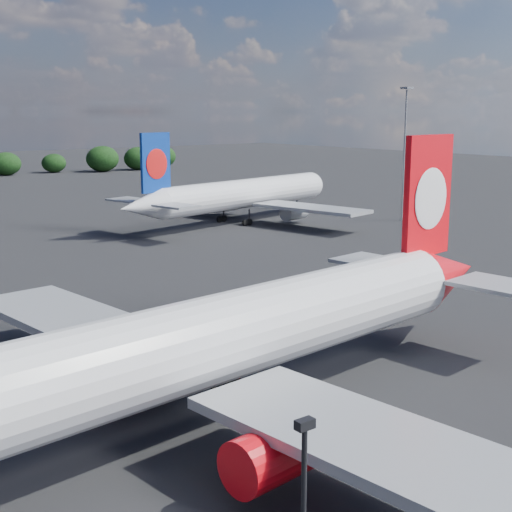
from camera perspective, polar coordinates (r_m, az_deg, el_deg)
qantas_airliner at (r=43.85m, az=-0.62°, el=-6.12°), size 50.86×48.45×16.59m
china_southern_airliner at (r=118.59m, az=-1.49°, el=4.87°), size 46.79×44.71×15.33m
floodlight_mast_near at (r=123.25m, az=11.83°, el=9.44°), size 1.60×1.60×22.30m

